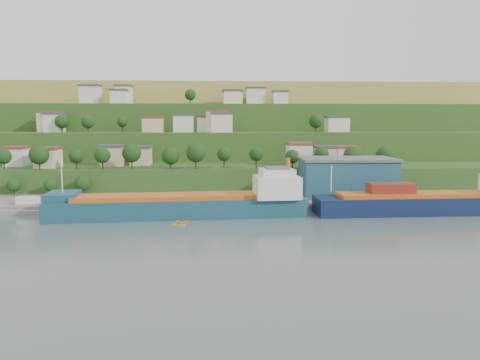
{
  "coord_description": "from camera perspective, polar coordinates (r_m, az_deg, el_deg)",
  "views": [
    {
      "loc": [
        6.64,
        -122.73,
        27.09
      ],
      "look_at": [
        14.5,
        15.0,
        9.5
      ],
      "focal_mm": 35.0,
      "sensor_mm": 36.0,
      "label": 1
    }
  ],
  "objects": [
    {
      "name": "cargo_ship_far",
      "position": [
        149.06,
        22.68,
        -2.67
      ],
      "size": [
        66.17,
        12.47,
        17.91
      ],
      "rotation": [
        0.0,
        0.0,
        0.02
      ],
      "color": "#0D1A3A",
      "rests_on": "ground"
    },
    {
      "name": "hillside",
      "position": [
        292.78,
        -4.56,
        1.95
      ],
      "size": [
        360.0,
        210.62,
        96.0
      ],
      "color": "#284719",
      "rests_on": "ground"
    },
    {
      "name": "kayak_yellow",
      "position": [
        123.17,
        -7.47,
        -5.38
      ],
      "size": [
        3.53,
        1.92,
        0.89
      ],
      "rotation": [
        0.0,
        0.0,
        -0.39
      ],
      "color": "yellow",
      "rests_on": "ground"
    },
    {
      "name": "warehouse",
      "position": [
        160.27,
        12.88,
        0.4
      ],
      "size": [
        31.77,
        20.28,
        12.8
      ],
      "rotation": [
        0.0,
        0.0,
        -0.04
      ],
      "color": "#215864",
      "rests_on": "quay"
    },
    {
      "name": "pebble_beach",
      "position": [
        159.62,
        -25.97,
        -3.25
      ],
      "size": [
        40.0,
        18.0,
        2.4
      ],
      "primitive_type": "cube",
      "color": "slate",
      "rests_on": "ground"
    },
    {
      "name": "cargo_ship_near",
      "position": [
        133.5,
        -6.46,
        -3.19
      ],
      "size": [
        73.1,
        16.21,
        18.62
      ],
      "rotation": [
        0.0,
        0.0,
        0.07
      ],
      "color": "#154251",
      "rests_on": "ground"
    },
    {
      "name": "quay",
      "position": [
        153.73,
        1.77,
        -2.89
      ],
      "size": [
        220.0,
        26.0,
        4.0
      ],
      "primitive_type": "cube",
      "color": "slate",
      "rests_on": "ground"
    },
    {
      "name": "dinghy",
      "position": [
        149.26,
        -21.29,
        -3.07
      ],
      "size": [
        4.18,
        2.58,
        0.78
      ],
      "primitive_type": "cube",
      "rotation": [
        0.0,
        0.0,
        0.3
      ],
      "color": "silver",
      "rests_on": "pebble_beach"
    },
    {
      "name": "kayak_orange",
      "position": [
        127.41,
        -7.04,
        -4.94
      ],
      "size": [
        3.67,
        0.95,
        0.91
      ],
      "rotation": [
        0.0,
        0.0,
        -0.09
      ],
      "color": "#EB5A14",
      "rests_on": "ground"
    },
    {
      "name": "caravan",
      "position": [
        156.33,
        -24.45,
        -2.37
      ],
      "size": [
        6.41,
        2.81,
        2.96
      ],
      "primitive_type": "cube",
      "rotation": [
        0.0,
        0.0,
        0.03
      ],
      "color": "white",
      "rests_on": "pebble_beach"
    },
    {
      "name": "ground",
      "position": [
        125.86,
        -6.24,
        -5.21
      ],
      "size": [
        500.0,
        500.0,
        0.0
      ],
      "primitive_type": "plane",
      "color": "#45544E",
      "rests_on": "ground"
    }
  ]
}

